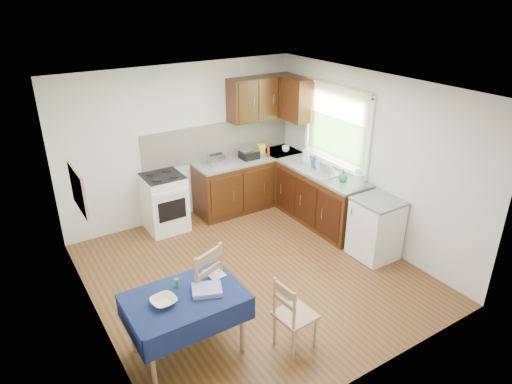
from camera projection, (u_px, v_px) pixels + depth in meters
floor at (253, 273)px, 6.19m from camera, size 4.20×4.20×0.00m
ceiling at (252, 88)px, 5.15m from camera, size 4.00×4.20×0.02m
wall_back at (183, 144)px, 7.28m from camera, size 4.00×0.02×2.50m
wall_front at (377, 271)px, 4.05m from camera, size 4.00×0.02×2.50m
wall_left at (88, 232)px, 4.69m from camera, size 0.02×4.20×2.50m
wall_right at (369, 159)px, 6.64m from camera, size 0.02×4.20×2.50m
base_cabinets at (281, 190)px, 7.63m from camera, size 1.90×2.30×0.86m
worktop_back at (249, 159)px, 7.71m from camera, size 1.90×0.60×0.04m
worktop_right at (322, 172)px, 7.15m from camera, size 0.60×1.70×0.04m
worktop_corner at (280, 152)px, 8.03m from camera, size 0.60×0.60×0.04m
splashback at (219, 140)px, 7.60m from camera, size 2.70×0.02×0.60m
upper_cabinets at (273, 98)px, 7.54m from camera, size 1.20×0.85×0.70m
stove at (165, 202)px, 7.13m from camera, size 0.60×0.61×0.92m
window at (337, 121)px, 7.00m from camera, size 0.04×1.48×1.26m
fridge at (376, 228)px, 6.41m from camera, size 0.58×0.60×0.89m
corkboard at (78, 190)px, 4.79m from camera, size 0.04×0.62×0.47m
dining_table at (185, 304)px, 4.63m from camera, size 1.18×0.80×0.71m
chair_far at (200, 285)px, 5.02m from camera, size 0.60×0.60×1.05m
chair_near at (292, 313)px, 4.74m from camera, size 0.41×0.41×0.86m
toaster at (216, 160)px, 7.35m from camera, size 0.26×0.16×0.20m
sandwich_press at (249, 154)px, 7.64m from camera, size 0.29×0.25×0.17m
sauce_bottle at (268, 152)px, 7.68m from camera, size 0.05×0.05×0.20m
yellow_packet at (261, 148)px, 7.88m from camera, size 0.13×0.09×0.17m
dish_rack at (325, 174)px, 6.99m from camera, size 0.44×0.33×0.21m
kettle at (358, 179)px, 6.52m from camera, size 0.17×0.17×0.29m
cup at (286, 149)px, 7.96m from camera, size 0.17×0.17×0.10m
soap_bottle_a at (306, 154)px, 7.41m from camera, size 0.18×0.18×0.32m
soap_bottle_b at (315, 161)px, 7.25m from camera, size 0.13×0.13×0.20m
soap_bottle_c at (343, 176)px, 6.73m from camera, size 0.18×0.18×0.18m
plate_bowl at (164, 301)px, 4.46m from camera, size 0.27×0.27×0.06m
book at (208, 276)px, 4.89m from camera, size 0.19×0.24×0.02m
spice_jar at (177, 283)px, 4.71m from camera, size 0.05×0.05×0.10m
tea_towel at (207, 290)px, 4.64m from camera, size 0.36×0.33×0.05m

